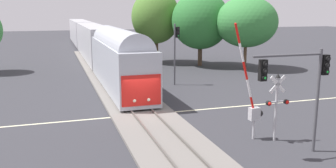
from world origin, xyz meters
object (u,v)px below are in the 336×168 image
Objects in this scene: commuter_train at (92,40)px; crossing_signal_mast at (277,100)px; traffic_signal_far_side at (176,44)px; oak_far_right at (201,21)px; elm_centre_background at (156,17)px; crossing_gate_near at (253,104)px; maple_right_background at (246,22)px; traffic_signal_near_right at (301,77)px.

crossing_signal_mast is at bearing -81.48° from commuter_train.
oak_far_right is at bearing 57.20° from traffic_signal_far_side.
crossing_signal_mast is 0.38× the size of elm_centre_background.
oak_far_right reaches higher than crossing_signal_mast.
commuter_train is 17.40m from oak_far_right.
crossing_gate_near is 15.63m from traffic_signal_far_side.
crossing_gate_near is 25.48m from maple_right_background.
commuter_train is 38.34m from crossing_gate_near.
crossing_gate_near is at bearing -106.46° from oak_far_right.
crossing_gate_near is 1.10× the size of traffic_signal_far_side.
oak_far_right is 5.88m from maple_right_background.
traffic_signal_near_right is at bearing -68.18° from crossing_gate_near.
crossing_signal_mast is 0.64× the size of traffic_signal_far_side.
crossing_signal_mast is 31.41m from elm_centre_background.
elm_centre_background is at bearing 86.47° from traffic_signal_near_right.
traffic_signal_near_right is 27.13m from maple_right_background.
crossing_gate_near is 0.66× the size of elm_centre_background.
oak_far_right is at bearing 136.00° from maple_right_background.
maple_right_background is (10.97, 24.75, 1.71)m from traffic_signal_near_right.
crossing_gate_near is at bearing 151.83° from crossing_signal_mast.
commuter_train reaches higher than crossing_signal_mast.
traffic_signal_far_side is at bearing -149.08° from maple_right_background.
crossing_gate_near is 1.23× the size of traffic_signal_near_right.
traffic_signal_near_right is 0.54× the size of elm_centre_background.
crossing_gate_near is at bearing -95.73° from elm_centre_background.
elm_centre_background is at bearing 84.27° from crossing_gate_near.
maple_right_background is (8.93, -8.33, -0.52)m from elm_centre_background.
oak_far_right is (12.45, -11.78, 3.02)m from commuter_train.
traffic_signal_far_side is 12.95m from oak_far_right.
elm_centre_background reaches higher than crossing_gate_near.
traffic_signal_near_right is 0.56× the size of oak_far_right.
traffic_signal_near_right is (-0.09, -1.97, 1.64)m from crossing_signal_mast.
maple_right_background is at bearing 66.10° from traffic_signal_near_right.
traffic_signal_far_side is 15.35m from elm_centre_background.
elm_centre_background reaches higher than oak_far_right.
commuter_train is at bearing 97.01° from crossing_gate_near.
commuter_train is 23.24m from traffic_signal_far_side.
traffic_signal_near_right is at bearing -103.15° from oak_far_right.
oak_far_right is (4.70, -4.24, -0.41)m from elm_centre_background.
commuter_train is 6.86× the size of elm_centre_background.
crossing_gate_near is (4.68, -38.05, -0.69)m from commuter_train.
traffic_signal_far_side is 0.67× the size of maple_right_background.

